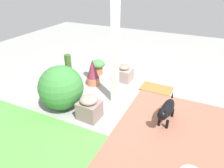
{
  "coord_description": "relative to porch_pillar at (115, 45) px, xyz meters",
  "views": [
    {
      "loc": [
        -1.11,
        3.2,
        2.27
      ],
      "look_at": [
        0.36,
        0.09,
        0.42
      ],
      "focal_mm": 32.62,
      "sensor_mm": 36.0,
      "label": 1
    }
  ],
  "objects": [
    {
      "name": "terracotta_pot_broad",
      "position": [
        0.91,
        -0.96,
        -0.94
      ],
      "size": [
        0.34,
        0.34,
        0.38
      ],
      "color": "#CA6A43",
      "rests_on": "ground"
    },
    {
      "name": "porch_pillar",
      "position": [
        0.0,
        0.0,
        0.0
      ],
      "size": [
        0.12,
        0.12,
        2.34
      ],
      "primitive_type": "cube",
      "color": "white",
      "rests_on": "ground"
    },
    {
      "name": "terracotta_pot_spiky",
      "position": [
        0.75,
        -0.43,
        -0.88
      ],
      "size": [
        0.3,
        0.3,
        0.61
      ],
      "color": "#C36B4C",
      "rests_on": "ground"
    },
    {
      "name": "brick_path",
      "position": [
        -1.25,
        0.57,
        -1.16
      ],
      "size": [
        1.8,
        2.4,
        0.02
      ],
      "primitive_type": "cube",
      "color": "#945B48",
      "rests_on": "ground"
    },
    {
      "name": "ground_plane",
      "position": [
        -0.33,
        -0.01,
        -1.17
      ],
      "size": [
        12.0,
        12.0,
        0.0
      ],
      "primitive_type": "plane",
      "color": "#969592"
    },
    {
      "name": "stone_planter_nearest",
      "position": [
        0.19,
        -0.93,
        -0.99
      ],
      "size": [
        0.39,
        0.37,
        0.4
      ],
      "color": "gray",
      "rests_on": "ground"
    },
    {
      "name": "stone_planter_far",
      "position": [
        0.17,
        0.7,
        -0.95
      ],
      "size": [
        0.39,
        0.35,
        0.45
      ],
      "color": "gray",
      "rests_on": "ground"
    },
    {
      "name": "terracotta_pot_tall",
      "position": [
        1.24,
        -0.2,
        -0.91
      ],
      "size": [
        0.26,
        0.26,
        0.73
      ],
      "color": "#A6543A",
      "rests_on": "ground"
    },
    {
      "name": "round_shrub",
      "position": [
        0.82,
        0.61,
        -0.75
      ],
      "size": [
        0.84,
        0.84,
        0.84
      ],
      "primitive_type": "sphere",
      "color": "#377936",
      "rests_on": "ground"
    },
    {
      "name": "dog",
      "position": [
        -1.08,
        0.28,
        -0.89
      ],
      "size": [
        0.23,
        0.71,
        0.49
      ],
      "color": "black",
      "rests_on": "ground"
    },
    {
      "name": "doormat",
      "position": [
        -0.65,
        -0.82,
        -1.16
      ],
      "size": [
        0.69,
        0.44,
        0.03
      ],
      "primitive_type": "cube",
      "rotation": [
        0.0,
        0.0,
        -0.03
      ],
      "color": "olive",
      "rests_on": "ground"
    }
  ]
}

